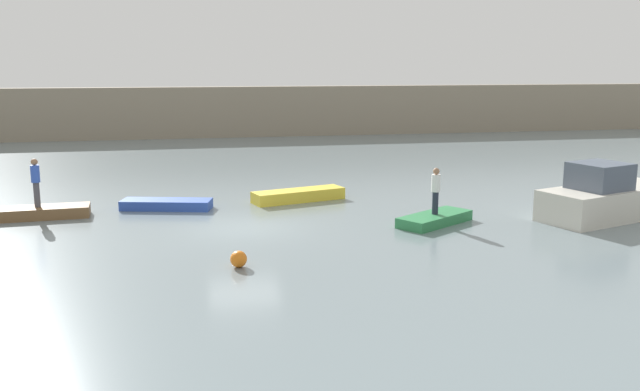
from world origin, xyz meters
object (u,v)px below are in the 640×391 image
motorboat (608,198)px  person_white_shirt (436,189)px  rowboat_green (435,219)px  person_blue_shirt (36,180)px  rowboat_brown (38,212)px  rowboat_yellow (298,195)px  mooring_buoy (239,259)px  rowboat_blue (167,204)px

motorboat → person_white_shirt: motorboat is taller
rowboat_green → person_blue_shirt: bearing=131.7°
rowboat_green → rowboat_brown: bearing=131.7°
rowboat_yellow → person_white_shirt: 6.61m
rowboat_brown → rowboat_yellow: 10.16m
rowboat_brown → person_blue_shirt: 1.24m
rowboat_yellow → mooring_buoy: 9.50m
rowboat_brown → rowboat_green: rowboat_brown is taller
person_blue_shirt → mooring_buoy: (6.87, -7.71, -1.21)m
rowboat_green → rowboat_yellow: bearing=96.1°
rowboat_brown → rowboat_green: (14.23, -3.81, -0.03)m
rowboat_yellow → motorboat: bearing=-42.9°
rowboat_brown → person_blue_shirt: (0.00, 0.00, 1.24)m
motorboat → person_blue_shirt: (-20.90, 4.15, 0.68)m
rowboat_green → person_white_shirt: bearing=153.8°
rowboat_brown → rowboat_yellow: bearing=2.8°
rowboat_brown → rowboat_blue: (4.68, 0.68, -0.02)m
person_white_shirt → rowboat_blue: bearing=154.9°
motorboat → rowboat_yellow: 12.09m
rowboat_blue → motorboat: bearing=-2.5°
motorboat → person_white_shirt: 6.69m
mooring_buoy → motorboat: bearing=14.2°
rowboat_yellow → person_white_shirt: person_white_shirt is taller
rowboat_blue → person_blue_shirt: bearing=-157.6°
rowboat_yellow → rowboat_green: bearing=-67.0°
person_blue_shirt → motorboat: bearing=-11.2°
rowboat_yellow → rowboat_green: 6.53m
rowboat_brown → person_white_shirt: (14.23, -3.81, 1.09)m
rowboat_brown → person_white_shirt: person_white_shirt is taller
person_white_shirt → mooring_buoy: size_ratio=3.49×
rowboat_yellow → mooring_buoy: size_ratio=8.16×
rowboat_brown → rowboat_blue: 4.73m
motorboat → mooring_buoy: motorboat is taller
rowboat_yellow → mooring_buoy: mooring_buoy is taller
rowboat_brown → rowboat_green: bearing=-19.1°
rowboat_brown → mooring_buoy: size_ratio=7.62×
mooring_buoy → person_white_shirt: bearing=27.9°
rowboat_brown → mooring_buoy: 10.32m
rowboat_blue → mooring_buoy: (2.19, -8.39, 0.05)m
motorboat → rowboat_blue: bearing=163.4°
person_blue_shirt → rowboat_blue: bearing=8.3°
rowboat_blue → rowboat_yellow: rowboat_yellow is taller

